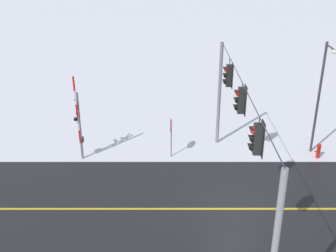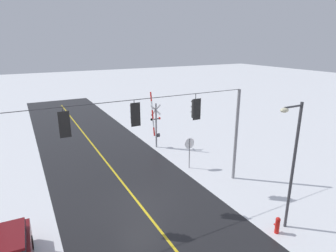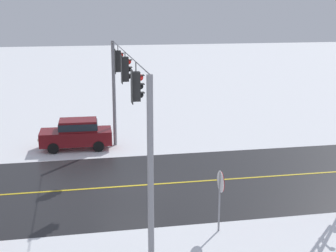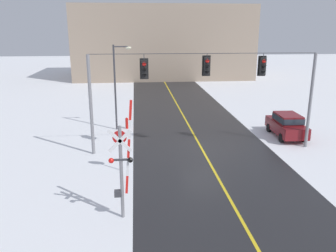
# 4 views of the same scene
# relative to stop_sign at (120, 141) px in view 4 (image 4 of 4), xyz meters

# --- Properties ---
(ground_plane) EXTENTS (160.00, 160.00, 0.00)m
(ground_plane) POSITION_rel_stop_sign_xyz_m (5.19, 2.85, -1.71)
(ground_plane) COLOR white
(road_asphalt) EXTENTS (9.00, 80.00, 0.01)m
(road_asphalt) POSITION_rel_stop_sign_xyz_m (5.19, 8.85, -1.71)
(road_asphalt) COLOR black
(road_asphalt) RESTS_ON ground
(lane_centre_line) EXTENTS (0.14, 72.00, 0.01)m
(lane_centre_line) POSITION_rel_stop_sign_xyz_m (5.19, 8.85, -1.70)
(lane_centre_line) COLOR gold
(lane_centre_line) RESTS_ON ground
(signal_span) EXTENTS (14.20, 0.47, 6.22)m
(signal_span) POSITION_rel_stop_sign_xyz_m (5.20, 2.84, 2.57)
(signal_span) COLOR gray
(signal_span) RESTS_ON ground
(stop_sign) EXTENTS (0.80, 0.09, 2.35)m
(stop_sign) POSITION_rel_stop_sign_xyz_m (0.00, 0.00, 0.00)
(stop_sign) COLOR gray
(stop_sign) RESTS_ON ground
(railroad_crossing) EXTENTS (1.02, 0.31, 5.03)m
(railroad_crossing) POSITION_rel_stop_sign_xyz_m (0.32, -5.04, 0.61)
(railroad_crossing) COLOR gray
(railroad_crossing) RESTS_ON ground
(parked_car_maroon) EXTENTS (1.92, 4.24, 1.74)m
(parked_car_maroon) POSITION_rel_stop_sign_xyz_m (11.80, 5.10, -0.76)
(parked_car_maroon) COLOR maroon
(parked_car_maroon) RESTS_ON ground
(streetlamp_near) EXTENTS (1.39, 0.28, 6.50)m
(streetlamp_near) POSITION_rel_stop_sign_xyz_m (-0.40, 8.24, 2.20)
(streetlamp_near) COLOR #38383D
(streetlamp_near) RESTS_ON ground
(fire_hydrant) EXTENTS (0.24, 0.31, 0.88)m
(fire_hydrant) POSITION_rel_stop_sign_xyz_m (0.18, 8.40, -1.25)
(fire_hydrant) COLOR red
(fire_hydrant) RESTS_ON ground
(building_distant) EXTENTS (27.02, 13.92, 10.95)m
(building_distant) POSITION_rel_stop_sign_xyz_m (5.40, 39.19, 3.76)
(building_distant) COLOR gray
(building_distant) RESTS_ON ground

